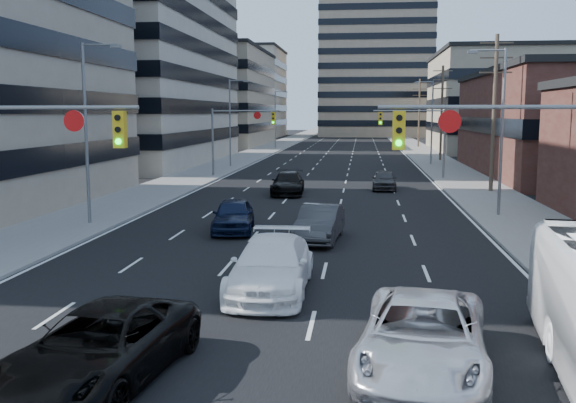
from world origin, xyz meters
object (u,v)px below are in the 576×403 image
(black_pickup, at_px, (101,347))
(sedan_blue, at_px, (233,215))
(white_van, at_px, (271,266))
(silver_suv, at_px, (423,336))

(black_pickup, xyz_separation_m, sedan_blue, (-0.67, 17.33, 0.01))
(white_van, distance_m, silver_suv, 7.21)
(black_pickup, bearing_deg, white_van, 77.18)
(silver_suv, height_order, sedan_blue, silver_suv)
(black_pickup, relative_size, sedan_blue, 1.21)
(silver_suv, bearing_deg, white_van, 133.02)
(black_pickup, relative_size, silver_suv, 0.96)
(black_pickup, xyz_separation_m, silver_suv, (6.77, 1.33, 0.03))
(sedan_blue, bearing_deg, black_pickup, -94.86)
(silver_suv, bearing_deg, black_pickup, -161.20)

